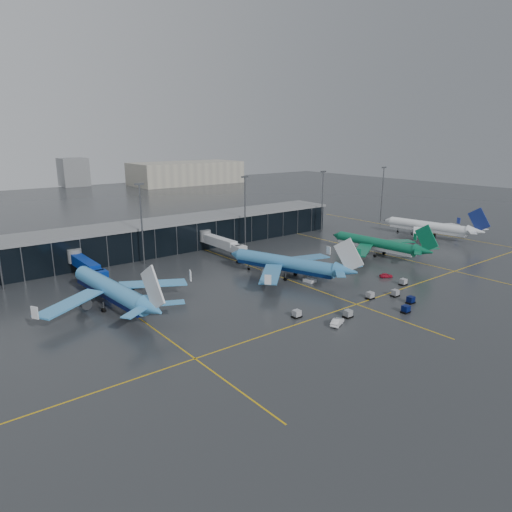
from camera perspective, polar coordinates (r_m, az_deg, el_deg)
ground at (r=116.16m, az=3.55°, el=-5.05°), size 600.00×600.00×0.00m
terminal_pier at (r=164.42m, az=-10.90°, el=2.62°), size 142.00×17.00×10.70m
jet_bridges at (r=134.64m, az=-20.39°, el=-1.14°), size 94.00×27.50×7.20m
flood_masts at (r=154.89m, az=-7.35°, el=5.19°), size 203.00×0.50×25.50m
distant_hangars at (r=373.59m, az=-19.00°, el=9.34°), size 260.00×71.00×22.00m
taxi_lines at (r=129.96m, az=3.75°, el=-2.86°), size 220.00×120.00×0.02m
airliner_arkefly at (r=112.54m, az=-17.81°, el=-2.74°), size 42.23×47.26×13.69m
airliner_klm_near at (r=130.02m, az=3.60°, el=0.14°), size 48.96×52.22×13.07m
airliner_aer_lingus at (r=159.70m, az=14.73°, el=2.32°), size 37.91×42.47×12.36m
airliner_ba at (r=194.97m, az=20.68°, el=4.16°), size 42.79×47.23×13.08m
baggage_carts at (r=114.67m, az=14.91°, el=-5.41°), size 40.78×14.88×1.70m
mobile_airstair at (r=127.72m, az=6.73°, el=-2.90°), size 2.45×3.37×3.45m
service_van_red at (r=135.93m, az=15.95°, el=-2.35°), size 3.96×3.17×1.27m
service_van_white at (r=100.27m, az=10.12°, el=-8.10°), size 5.01×3.41×1.56m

